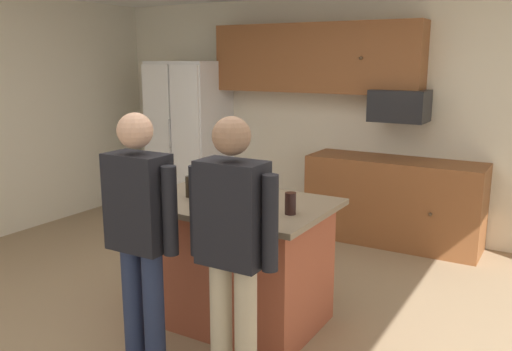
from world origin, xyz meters
TOP-DOWN VIEW (x-y plane):
  - floor at (0.00, 0.00)m, footprint 7.04×7.04m
  - back_wall at (0.00, 2.80)m, footprint 6.40×0.10m
  - cabinet_run_upper at (-0.40, 2.60)m, footprint 2.40×0.38m
  - cabinet_run_lower at (0.60, 2.48)m, footprint 1.80×0.63m
  - refrigerator at (-2.00, 2.38)m, footprint 0.86×0.76m
  - microwave_over_range at (0.60, 2.50)m, footprint 0.56×0.40m
  - kitchen_island at (0.10, 0.16)m, footprint 1.37×0.95m
  - person_guest_right at (0.56, -0.58)m, footprint 0.57×0.22m
  - person_host_foreground at (-0.06, -0.65)m, footprint 0.57×0.22m
  - glass_pilsner at (0.13, -0.03)m, footprint 0.07×0.07m
  - tumbler_amber at (0.60, 0.06)m, footprint 0.07×0.07m
  - glass_short_whisky at (-0.24, 0.08)m, footprint 0.06×0.06m
  - glass_dark_ale at (-0.13, 0.03)m, footprint 0.07×0.07m

SIDE VIEW (x-z plane):
  - floor at x=0.00m, z-range 0.00..0.00m
  - cabinet_run_lower at x=0.60m, z-range 0.00..0.90m
  - kitchen_island at x=0.10m, z-range 0.01..0.93m
  - person_host_foreground at x=-0.06m, z-range 0.12..1.73m
  - person_guest_right at x=0.56m, z-range 0.12..1.74m
  - refrigerator at x=-2.00m, z-range 0.00..1.89m
  - glass_pilsner at x=0.13m, z-range 0.92..1.04m
  - glass_dark_ale at x=-0.13m, z-range 0.92..1.06m
  - tumbler_amber at x=0.60m, z-range 0.92..1.07m
  - glass_short_whisky at x=-0.24m, z-range 0.92..1.08m
  - back_wall at x=0.00m, z-range 0.00..2.60m
  - microwave_over_range at x=0.60m, z-range 1.29..1.61m
  - cabinet_run_upper at x=-0.40m, z-range 1.55..2.30m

